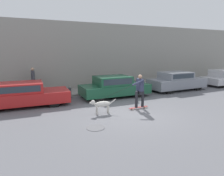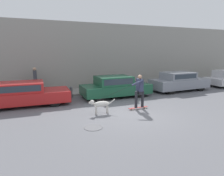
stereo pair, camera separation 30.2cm
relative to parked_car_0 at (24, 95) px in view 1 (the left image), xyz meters
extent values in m
plane|color=slate|center=(4.49, -3.31, -0.61)|extent=(36.00, 36.00, 0.00)
cube|color=gray|center=(4.49, 3.28, 1.83)|extent=(32.00, 0.30, 4.87)
cube|color=gray|center=(4.49, 2.10, -0.54)|extent=(30.00, 2.03, 0.13)
cylinder|color=black|center=(1.46, 0.72, -0.30)|extent=(0.62, 0.22, 0.61)
cylinder|color=black|center=(1.40, -0.83, -0.30)|extent=(0.62, 0.22, 0.61)
cube|color=#B21E1E|center=(0.05, 0.00, -0.13)|extent=(4.53, 1.97, 0.59)
cube|color=#B21E1E|center=(-0.13, 0.01, 0.41)|extent=(2.22, 1.70, 0.49)
cube|color=#28333D|center=(-0.17, -0.81, 0.43)|extent=(1.89, 0.09, 0.31)
cylinder|color=black|center=(6.58, 0.79, -0.28)|extent=(0.65, 0.20, 0.65)
cylinder|color=black|center=(6.59, -0.79, -0.28)|extent=(0.65, 0.20, 0.65)
cylinder|color=black|center=(3.92, 0.79, -0.28)|extent=(0.65, 0.20, 0.65)
cylinder|color=black|center=(3.93, -0.79, -0.28)|extent=(0.65, 0.20, 0.65)
cube|color=#194C33|center=(5.25, 0.00, -0.12)|extent=(4.30, 1.82, 0.59)
cube|color=#194C33|center=(5.08, 0.00, 0.44)|extent=(2.11, 1.64, 0.53)
cube|color=#28333D|center=(5.08, -0.82, 0.47)|extent=(1.86, 0.01, 0.34)
cylinder|color=black|center=(11.62, 0.76, -0.28)|extent=(0.67, 0.22, 0.66)
cylinder|color=black|center=(11.66, -0.70, -0.28)|extent=(0.67, 0.22, 0.66)
cylinder|color=black|center=(8.94, 0.70, -0.28)|extent=(0.67, 0.22, 0.66)
cylinder|color=black|center=(8.97, -0.77, -0.28)|extent=(0.67, 0.22, 0.66)
cube|color=gray|center=(10.30, 0.00, -0.08)|extent=(4.38, 1.81, 0.66)
cube|color=gray|center=(10.13, -0.01, 0.50)|extent=(2.22, 1.59, 0.50)
cube|color=#28333D|center=(10.14, -0.78, 0.52)|extent=(1.92, 0.06, 0.32)
cylinder|color=black|center=(14.30, 0.78, -0.28)|extent=(0.66, 0.21, 0.66)
cylinder|color=black|center=(14.31, -0.81, -0.28)|extent=(0.66, 0.21, 0.66)
cylinder|color=beige|center=(2.97, -2.93, -0.43)|extent=(0.07, 0.07, 0.34)
cylinder|color=beige|center=(2.99, -2.78, -0.43)|extent=(0.07, 0.07, 0.34)
cylinder|color=beige|center=(3.51, -2.97, -0.43)|extent=(0.07, 0.07, 0.34)
cylinder|color=beige|center=(3.52, -2.82, -0.43)|extent=(0.07, 0.07, 0.34)
ellipsoid|color=beige|center=(3.25, -2.88, -0.15)|extent=(0.79, 0.32, 0.26)
sphere|color=beige|center=(2.80, -2.84, -0.03)|extent=(0.21, 0.21, 0.21)
cylinder|color=beige|center=(2.71, -2.83, -0.05)|extent=(0.12, 0.10, 0.09)
cylinder|color=beige|center=(3.75, -2.91, -0.07)|extent=(0.31, 0.07, 0.23)
cylinder|color=beige|center=(4.79, -2.99, -0.57)|extent=(0.07, 0.03, 0.07)
cylinder|color=beige|center=(4.79, -2.84, -0.57)|extent=(0.07, 0.03, 0.07)
cylinder|color=beige|center=(5.55, -2.99, -0.57)|extent=(0.07, 0.03, 0.07)
cylinder|color=beige|center=(5.55, -2.84, -0.57)|extent=(0.07, 0.03, 0.07)
cube|color=#A82D2D|center=(5.17, -2.91, -0.53)|extent=(1.05, 0.13, 0.02)
cylinder|color=#232328|center=(5.04, -2.92, -0.11)|extent=(0.14, 0.14, 0.83)
cylinder|color=#232328|center=(5.41, -2.91, -0.11)|extent=(0.14, 0.14, 0.83)
cube|color=#232328|center=(5.23, -2.91, 0.22)|extent=(0.17, 0.31, 0.17)
cube|color=#2D334C|center=(5.23, -2.91, 0.61)|extent=(0.20, 0.40, 0.60)
sphere|color=#997056|center=(5.23, -2.91, 1.01)|extent=(0.21, 0.21, 0.21)
cylinder|color=#2D334C|center=(5.22, -2.67, 0.57)|extent=(0.09, 0.09, 0.57)
cylinder|color=#2D334C|center=(4.96, -3.12, 0.76)|extent=(0.57, 0.16, 0.28)
cylinder|color=black|center=(3.75, -2.96, 0.30)|extent=(1.90, 0.26, 0.73)
cylinder|color=#3D4760|center=(0.63, 2.48, -0.05)|extent=(0.15, 0.15, 0.86)
cylinder|color=#3D4760|center=(0.63, 2.31, -0.05)|extent=(0.15, 0.15, 0.86)
cube|color=#424751|center=(0.63, 2.40, 0.70)|extent=(0.22, 0.43, 0.63)
cylinder|color=#424751|center=(0.63, 2.66, 0.71)|extent=(0.09, 0.09, 0.59)
cylinder|color=#424751|center=(0.63, 2.14, 0.71)|extent=(0.09, 0.09, 0.59)
sphere|color=tan|center=(0.63, 2.40, 1.11)|extent=(0.21, 0.21, 0.21)
cube|color=brown|center=(0.63, 2.66, 0.28)|extent=(0.10, 0.33, 0.26)
cylinder|color=#38383D|center=(2.36, -4.38, -0.60)|extent=(0.71, 0.71, 0.01)
cylinder|color=#4C5156|center=(2.59, 0.83, -0.32)|extent=(0.17, 0.17, 0.57)
sphere|color=#4C5156|center=(2.59, 0.83, 0.01)|extent=(0.18, 0.18, 0.18)
camera|label=1|loc=(-0.05, -11.11, 2.27)|focal=32.00mm
camera|label=2|loc=(0.22, -11.23, 2.27)|focal=32.00mm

